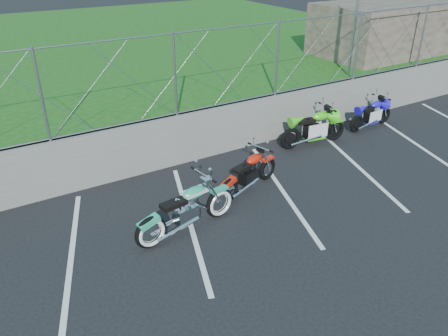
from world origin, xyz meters
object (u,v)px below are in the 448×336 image
cruiser_turquoise (188,211)px  naked_orange (250,174)px  sportbike_blue (372,115)px  sportbike_green (314,129)px

cruiser_turquoise → naked_orange: (1.93, 0.69, -0.04)m
cruiser_turquoise → sportbike_blue: cruiser_turquoise is taller
cruiser_turquoise → naked_orange: size_ratio=1.21×
naked_orange → sportbike_blue: 5.42m
cruiser_turquoise → sportbike_green: (4.86, 1.83, 0.01)m
naked_orange → sportbike_green: size_ratio=0.91×
sportbike_green → sportbike_blue: 2.35m
naked_orange → sportbike_green: 3.15m
sportbike_green → sportbike_blue: (2.34, 0.05, -0.06)m
sportbike_blue → cruiser_turquoise: bearing=-168.5°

